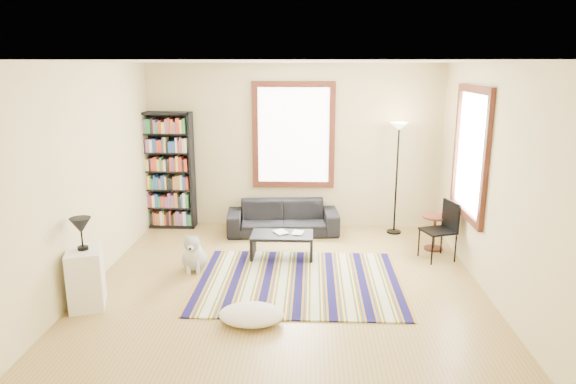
{
  "coord_description": "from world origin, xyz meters",
  "views": [
    {
      "loc": [
        0.32,
        -6.19,
        2.77
      ],
      "look_at": [
        0.0,
        0.5,
        1.1
      ],
      "focal_mm": 32.0,
      "sensor_mm": 36.0,
      "label": 1
    }
  ],
  "objects_px": {
    "sofa": "(283,218)",
    "dog": "(194,251)",
    "white_cabinet": "(86,278)",
    "side_table": "(434,233)",
    "floor_cushion": "(251,315)",
    "folding_chair": "(438,231)",
    "bookshelf": "(167,171)",
    "floor_lamp": "(396,179)",
    "coffee_table": "(282,246)"
  },
  "relations": [
    {
      "from": "bookshelf",
      "to": "dog",
      "type": "distance_m",
      "value": 2.23
    },
    {
      "from": "folding_chair",
      "to": "dog",
      "type": "distance_m",
      "value": 3.49
    },
    {
      "from": "bookshelf",
      "to": "side_table",
      "type": "height_order",
      "value": "bookshelf"
    },
    {
      "from": "sofa",
      "to": "white_cabinet",
      "type": "bearing_deg",
      "value": -132.62
    },
    {
      "from": "floor_lamp",
      "to": "side_table",
      "type": "relative_size",
      "value": 3.44
    },
    {
      "from": "floor_lamp",
      "to": "white_cabinet",
      "type": "distance_m",
      "value": 4.99
    },
    {
      "from": "coffee_table",
      "to": "floor_cushion",
      "type": "distance_m",
      "value": 2.0
    },
    {
      "from": "bookshelf",
      "to": "side_table",
      "type": "xyz_separation_m",
      "value": [
        4.36,
        -0.95,
        -0.73
      ]
    },
    {
      "from": "sofa",
      "to": "side_table",
      "type": "relative_size",
      "value": 3.41
    },
    {
      "from": "white_cabinet",
      "to": "bookshelf",
      "type": "bearing_deg",
      "value": 68.75
    },
    {
      "from": "dog",
      "to": "floor_cushion",
      "type": "bearing_deg",
      "value": -61.31
    },
    {
      "from": "sofa",
      "to": "floor_lamp",
      "type": "relative_size",
      "value": 0.99
    },
    {
      "from": "coffee_table",
      "to": "white_cabinet",
      "type": "xyz_separation_m",
      "value": [
        -2.19,
        -1.68,
        0.17
      ]
    },
    {
      "from": "folding_chair",
      "to": "bookshelf",
      "type": "bearing_deg",
      "value": 143.42
    },
    {
      "from": "coffee_table",
      "to": "folding_chair",
      "type": "distance_m",
      "value": 2.27
    },
    {
      "from": "coffee_table",
      "to": "floor_lamp",
      "type": "distance_m",
      "value": 2.32
    },
    {
      "from": "folding_chair",
      "to": "dog",
      "type": "bearing_deg",
      "value": 170.26
    },
    {
      "from": "sofa",
      "to": "bookshelf",
      "type": "xyz_separation_m",
      "value": [
        -2.0,
        0.27,
        0.73
      ]
    },
    {
      "from": "floor_lamp",
      "to": "floor_cushion",
      "type": "bearing_deg",
      "value": -122.55
    },
    {
      "from": "side_table",
      "to": "white_cabinet",
      "type": "xyz_separation_m",
      "value": [
        -4.5,
        -2.12,
        0.08
      ]
    },
    {
      "from": "bookshelf",
      "to": "white_cabinet",
      "type": "relative_size",
      "value": 2.86
    },
    {
      "from": "sofa",
      "to": "bookshelf",
      "type": "distance_m",
      "value": 2.14
    },
    {
      "from": "side_table",
      "to": "floor_lamp",
      "type": "bearing_deg",
      "value": 121.71
    },
    {
      "from": "side_table",
      "to": "floor_cushion",
      "type": "bearing_deg",
      "value": -136.23
    },
    {
      "from": "floor_lamp",
      "to": "dog",
      "type": "relative_size",
      "value": 3.45
    },
    {
      "from": "folding_chair",
      "to": "white_cabinet",
      "type": "height_order",
      "value": "folding_chair"
    },
    {
      "from": "floor_cushion",
      "to": "floor_lamp",
      "type": "bearing_deg",
      "value": 57.45
    },
    {
      "from": "floor_cushion",
      "to": "bookshelf",
      "type": "bearing_deg",
      "value": 118.42
    },
    {
      "from": "sofa",
      "to": "white_cabinet",
      "type": "relative_size",
      "value": 2.63
    },
    {
      "from": "dog",
      "to": "coffee_table",
      "type": "bearing_deg",
      "value": 19.44
    },
    {
      "from": "sofa",
      "to": "dog",
      "type": "bearing_deg",
      "value": -129.55
    },
    {
      "from": "side_table",
      "to": "coffee_table",
      "type": "bearing_deg",
      "value": -169.2
    },
    {
      "from": "floor_cushion",
      "to": "white_cabinet",
      "type": "height_order",
      "value": "white_cabinet"
    },
    {
      "from": "floor_cushion",
      "to": "side_table",
      "type": "bearing_deg",
      "value": 43.77
    },
    {
      "from": "bookshelf",
      "to": "coffee_table",
      "type": "relative_size",
      "value": 2.22
    },
    {
      "from": "bookshelf",
      "to": "floor_cushion",
      "type": "relative_size",
      "value": 2.76
    },
    {
      "from": "floor_lamp",
      "to": "side_table",
      "type": "distance_m",
      "value": 1.13
    },
    {
      "from": "white_cabinet",
      "to": "dog",
      "type": "height_order",
      "value": "white_cabinet"
    },
    {
      "from": "bookshelf",
      "to": "floor_lamp",
      "type": "relative_size",
      "value": 1.08
    },
    {
      "from": "dog",
      "to": "floor_lamp",
      "type": "bearing_deg",
      "value": 25.51
    },
    {
      "from": "floor_lamp",
      "to": "folding_chair",
      "type": "height_order",
      "value": "floor_lamp"
    },
    {
      "from": "coffee_table",
      "to": "white_cabinet",
      "type": "relative_size",
      "value": 1.29
    },
    {
      "from": "folding_chair",
      "to": "floor_cushion",
      "type": "bearing_deg",
      "value": -159.95
    },
    {
      "from": "sofa",
      "to": "side_table",
      "type": "distance_m",
      "value": 2.46
    },
    {
      "from": "coffee_table",
      "to": "folding_chair",
      "type": "relative_size",
      "value": 1.05
    },
    {
      "from": "white_cabinet",
      "to": "dog",
      "type": "bearing_deg",
      "value": 29.98
    },
    {
      "from": "sofa",
      "to": "folding_chair",
      "type": "height_order",
      "value": "folding_chair"
    },
    {
      "from": "bookshelf",
      "to": "coffee_table",
      "type": "bearing_deg",
      "value": -34.17
    },
    {
      "from": "coffee_table",
      "to": "folding_chair",
      "type": "xyz_separation_m",
      "value": [
        2.26,
        0.03,
        0.25
      ]
    },
    {
      "from": "floor_cushion",
      "to": "white_cabinet",
      "type": "relative_size",
      "value": 1.04
    }
  ]
}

